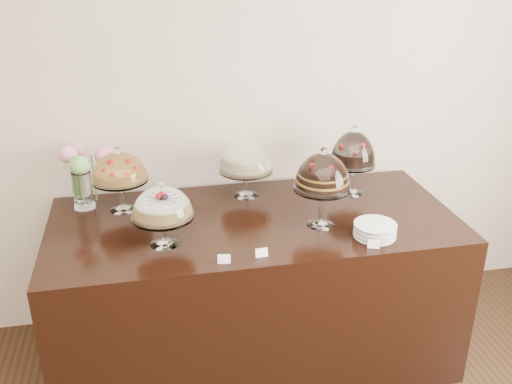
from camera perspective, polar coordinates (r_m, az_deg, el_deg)
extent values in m
cube|color=#BFB09A|center=(3.39, -3.78, 10.44)|extent=(5.00, 0.04, 3.00)
cube|color=black|center=(3.33, -0.18, -9.61)|extent=(2.20, 1.00, 0.90)
cone|color=white|center=(2.88, -9.10, -4.91)|extent=(0.15, 0.15, 0.02)
cylinder|color=white|center=(2.85, -9.19, -3.61)|extent=(0.03, 0.03, 0.12)
cylinder|color=white|center=(2.82, -9.28, -2.39)|extent=(0.31, 0.31, 0.01)
cylinder|color=tan|center=(2.80, -9.33, -1.71)|extent=(0.25, 0.25, 0.06)
sphere|color=red|center=(2.80, -8.06, -0.65)|extent=(0.02, 0.02, 0.02)
sphere|color=red|center=(2.83, -10.47, -0.63)|extent=(0.02, 0.02, 0.02)
sphere|color=red|center=(2.72, -9.64, -1.55)|extent=(0.02, 0.02, 0.02)
sphere|color=white|center=(2.75, -9.51, 0.68)|extent=(0.04, 0.04, 0.04)
cone|color=white|center=(3.05, 6.43, -3.06)|extent=(0.15, 0.15, 0.02)
cylinder|color=white|center=(3.00, 6.52, -1.30)|extent=(0.03, 0.03, 0.18)
cylinder|color=white|center=(2.96, 6.61, 0.41)|extent=(0.30, 0.30, 0.01)
cylinder|color=black|center=(2.94, 6.66, 1.43)|extent=(0.23, 0.23, 0.10)
sphere|color=red|center=(2.95, 7.72, 2.75)|extent=(0.02, 0.02, 0.02)
sphere|color=red|center=(2.97, 6.02, 2.93)|extent=(0.02, 0.02, 0.02)
sphere|color=red|center=(2.88, 5.69, 2.32)|extent=(0.02, 0.02, 0.02)
sphere|color=red|center=(2.87, 7.44, 2.13)|extent=(0.02, 0.02, 0.02)
sphere|color=white|center=(2.89, 6.80, 4.09)|extent=(0.04, 0.04, 0.04)
cone|color=white|center=(3.38, -1.01, -0.11)|extent=(0.15, 0.15, 0.02)
cylinder|color=white|center=(3.35, -1.02, 1.12)|extent=(0.03, 0.03, 0.13)
cylinder|color=white|center=(3.32, -1.03, 2.27)|extent=(0.32, 0.32, 0.01)
cylinder|color=#F8EBC0|center=(3.30, -1.03, 2.98)|extent=(0.26, 0.26, 0.08)
sphere|color=white|center=(3.26, -1.05, 5.08)|extent=(0.04, 0.04, 0.04)
cone|color=white|center=(3.45, 9.41, 0.12)|extent=(0.15, 0.15, 0.02)
cylinder|color=white|center=(3.42, 9.51, 1.49)|extent=(0.03, 0.03, 0.15)
cylinder|color=white|center=(3.39, 9.60, 2.80)|extent=(0.27, 0.27, 0.01)
cylinder|color=black|center=(3.37, 9.65, 3.49)|extent=(0.23, 0.23, 0.08)
sphere|color=red|center=(3.39, 10.54, 4.41)|extent=(0.02, 0.02, 0.02)
sphere|color=red|center=(3.38, 8.73, 4.45)|extent=(0.02, 0.02, 0.02)
sphere|color=red|center=(3.30, 9.85, 3.89)|extent=(0.02, 0.02, 0.02)
sphere|color=white|center=(3.32, 9.85, 6.19)|extent=(0.04, 0.04, 0.04)
cone|color=white|center=(3.28, -13.13, -1.50)|extent=(0.15, 0.15, 0.02)
cylinder|color=white|center=(3.25, -13.28, -0.10)|extent=(0.03, 0.03, 0.15)
cylinder|color=white|center=(3.22, -13.41, 1.23)|extent=(0.31, 0.31, 0.01)
cylinder|color=gold|center=(3.21, -13.45, 1.63)|extent=(0.26, 0.26, 0.04)
sphere|color=red|center=(3.21, -12.28, 2.34)|extent=(0.02, 0.02, 0.02)
sphere|color=red|center=(3.26, -13.21, 2.57)|extent=(0.02, 0.02, 0.02)
sphere|color=red|center=(3.25, -14.42, 2.34)|extent=(0.02, 0.02, 0.02)
sphere|color=red|center=(3.18, -14.74, 1.86)|extent=(0.02, 0.02, 0.02)
sphere|color=red|center=(3.13, -13.81, 1.61)|extent=(0.02, 0.02, 0.02)
sphere|color=red|center=(3.15, -12.56, 1.86)|extent=(0.02, 0.02, 0.02)
sphere|color=white|center=(3.16, -13.70, 4.06)|extent=(0.04, 0.04, 0.04)
cylinder|color=white|center=(3.34, -16.92, 0.22)|extent=(0.11, 0.11, 0.21)
cylinder|color=#476B2D|center=(3.29, -15.90, 1.36)|extent=(0.01, 0.01, 0.27)
sphere|color=pink|center=(3.23, -14.98, 3.62)|extent=(0.10, 0.10, 0.10)
cylinder|color=#476B2D|center=(3.37, -17.17, 1.62)|extent=(0.01, 0.01, 0.26)
sphere|color=pink|center=(3.39, -17.55, 4.02)|extent=(0.09, 0.09, 0.09)
cylinder|color=#476B2D|center=(3.31, -17.55, 1.38)|extent=(0.01, 0.01, 0.28)
sphere|color=pink|center=(3.27, -18.32, 3.63)|extent=(0.10, 0.10, 0.10)
cylinder|color=#476B2D|center=(3.25, -17.04, 0.84)|extent=(0.01, 0.01, 0.26)
sphere|color=#669749|center=(3.14, -17.31, 2.60)|extent=(0.11, 0.11, 0.11)
cylinder|color=silver|center=(2.98, 11.75, -4.33)|extent=(0.21, 0.21, 0.01)
cylinder|color=silver|center=(2.97, 11.77, -4.15)|extent=(0.20, 0.20, 0.01)
cylinder|color=silver|center=(2.97, 11.79, -3.96)|extent=(0.21, 0.21, 0.01)
cylinder|color=silver|center=(2.96, 11.81, -3.77)|extent=(0.20, 0.20, 0.01)
cylinder|color=silver|center=(2.96, 11.82, -3.58)|extent=(0.21, 0.21, 0.01)
cylinder|color=silver|center=(2.95, 11.84, -3.39)|extent=(0.20, 0.20, 0.01)
cylinder|color=silver|center=(2.95, 11.86, -3.20)|extent=(0.21, 0.21, 0.01)
cube|color=white|center=(2.69, -3.22, -6.70)|extent=(0.06, 0.02, 0.04)
cube|color=white|center=(2.86, 11.69, -5.12)|extent=(0.06, 0.03, 0.04)
cube|color=white|center=(2.73, 0.57, -6.09)|extent=(0.06, 0.02, 0.04)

